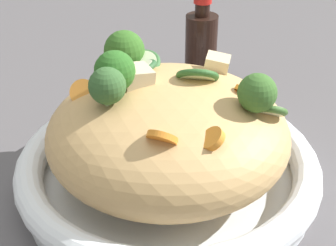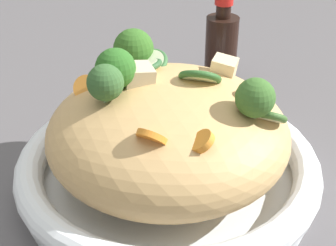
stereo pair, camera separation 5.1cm
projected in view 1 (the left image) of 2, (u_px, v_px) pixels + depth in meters
ground_plane at (168, 185)px, 0.55m from camera, size 3.00×3.00×0.00m
serving_bowl at (168, 168)px, 0.54m from camera, size 0.33×0.33×0.05m
noodle_heap at (168, 132)px, 0.51m from camera, size 0.26×0.26×0.11m
broccoli_florets at (144, 70)px, 0.50m from camera, size 0.22×0.15×0.06m
carrot_coins at (174, 113)px, 0.46m from camera, size 0.20×0.14×0.03m
zucchini_slices at (181, 78)px, 0.52m from camera, size 0.20×0.08×0.05m
chicken_chunks at (173, 73)px, 0.51m from camera, size 0.10×0.12×0.04m
soy_sauce_bottle at (201, 47)px, 0.74m from camera, size 0.05×0.05×0.14m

